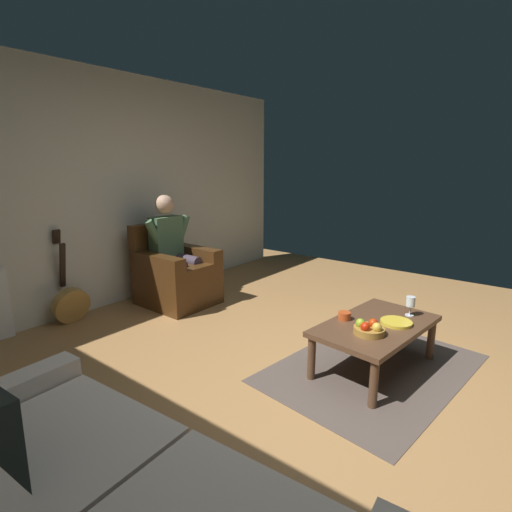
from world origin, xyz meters
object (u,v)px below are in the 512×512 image
(guitar, at_px, (70,302))
(decorative_dish, at_px, (396,322))
(person_seated, at_px, (173,246))
(armchair, at_px, (175,276))
(coffee_table, at_px, (376,329))
(fruit_bowl, at_px, (369,329))
(wine_glass_near, at_px, (410,303))
(candle_jar, at_px, (344,316))

(guitar, relative_size, decorative_dish, 4.01)
(guitar, bearing_deg, decorative_dish, 110.34)
(person_seated, relative_size, guitar, 1.30)
(armchair, relative_size, coffee_table, 0.82)
(armchair, height_order, decorative_dish, armchair)
(guitar, relative_size, fruit_bowl, 4.29)
(person_seated, bearing_deg, fruit_bowl, 84.21)
(wine_glass_near, bearing_deg, fruit_bowl, -12.32)
(guitar, height_order, fruit_bowl, guitar)
(wine_glass_near, bearing_deg, candle_jar, -43.48)
(wine_glass_near, relative_size, candle_jar, 1.64)
(wine_glass_near, height_order, candle_jar, wine_glass_near)
(fruit_bowl, relative_size, candle_jar, 2.26)
(armchair, bearing_deg, candle_jar, 87.16)
(armchair, distance_m, wine_glass_near, 2.60)
(guitar, bearing_deg, wine_glass_near, 114.15)
(fruit_bowl, bearing_deg, person_seated, -96.45)
(decorative_dish, height_order, candle_jar, candle_jar)
(coffee_table, xyz_separation_m, fruit_bowl, (0.22, 0.03, 0.09))
(guitar, height_order, decorative_dish, guitar)
(wine_glass_near, bearing_deg, coffee_table, -25.01)
(person_seated, xyz_separation_m, wine_glass_near, (-0.27, 2.59, -0.18))
(fruit_bowl, bearing_deg, decorative_dish, 163.06)
(fruit_bowl, bearing_deg, coffee_table, -171.81)
(decorative_dish, bearing_deg, guitar, -69.66)
(person_seated, distance_m, candle_jar, 2.23)
(fruit_bowl, bearing_deg, candle_jar, -118.86)
(person_seated, relative_size, coffee_table, 1.12)
(coffee_table, bearing_deg, decorative_dish, 124.28)
(armchair, relative_size, person_seated, 0.74)
(person_seated, xyz_separation_m, decorative_dish, (-0.03, 2.57, -0.28))
(armchair, distance_m, person_seated, 0.35)
(coffee_table, height_order, fruit_bowl, fruit_bowl)
(person_seated, relative_size, decorative_dish, 5.23)
(wine_glass_near, relative_size, fruit_bowl, 0.72)
(wine_glass_near, bearing_deg, decorative_dish, -6.11)
(fruit_bowl, bearing_deg, guitar, -74.67)
(coffee_table, distance_m, guitar, 2.99)
(wine_glass_near, relative_size, decorative_dish, 0.68)
(guitar, bearing_deg, candle_jar, 109.72)
(armchair, xyz_separation_m, coffee_table, (0.06, 2.43, 0.01))
(armchair, relative_size, decorative_dish, 3.85)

